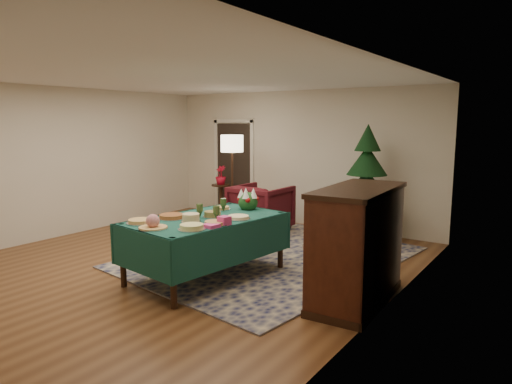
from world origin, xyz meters
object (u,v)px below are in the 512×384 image
Objects in this scene: gift_box at (224,221)px; potted_plant at (221,179)px; piano at (357,246)px; armchair at (261,206)px; buffet_table at (206,230)px; floor_lamp at (232,149)px; side_table at (221,201)px; christmas_tree at (366,189)px.

potted_plant is at bearing 129.63° from gift_box.
potted_plant is 5.13m from piano.
buffet_table is at bearing 108.73° from armchair.
side_table is (-0.75, 0.56, -1.19)m from floor_lamp.
christmas_tree is at bearing 8.91° from floor_lamp.
armchair is 1.28m from floor_lamp.
gift_box is 3.52m from floor_lamp.
gift_box is at bearing -53.99° from floor_lamp.
piano reaches higher than gift_box.
christmas_tree reaches higher than potted_plant.
piano is at bearing 20.09° from gift_box.
gift_box is at bearing -50.37° from side_table.
armchair is (-1.31, 2.74, -0.37)m from gift_box.
armchair is 0.49× the size of christmas_tree.
gift_box is at bearing -159.91° from piano.
armchair reaches higher than gift_box.
potted_plant is (-1.47, 0.62, 0.35)m from armchair.
armchair is 3.57m from piano.
floor_lamp is at bearing -36.83° from side_table.
buffet_table is 3.07× the size of side_table.
side_table is 5.13m from piano.
buffet_table is at bearing -59.03° from floor_lamp.
armchair is at bearing -166.14° from christmas_tree.
buffet_table is 0.55m from gift_box.
piano is (1.51, 0.55, -0.21)m from gift_box.
armchair is (-0.84, 2.55, -0.16)m from buffet_table.
floor_lamp is at bearing 126.01° from gift_box.
piano is (3.54, -2.25, -0.89)m from floor_lamp.
piano is (1.98, 0.36, 0.00)m from buffet_table.
buffet_table is 1.41× the size of piano.
christmas_tree reaches higher than piano.
floor_lamp is at bearing 120.97° from buffet_table.
gift_box is 3.26m from christmas_tree.
piano reaches higher than armchair.
buffet_table is at bearing 157.78° from gift_box.
christmas_tree is (1.88, 0.46, 0.42)m from armchair.
floor_lamp is 1.17m from potted_plant.
gift_box is at bearing 116.03° from armchair.
side_table is (-2.31, 3.17, -0.30)m from buffet_table.
christmas_tree is at bearing 109.33° from piano.
potted_plant is at bearing 146.79° from piano.
christmas_tree is (3.36, -0.15, 0.07)m from potted_plant.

